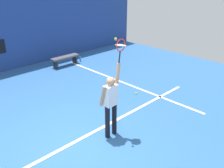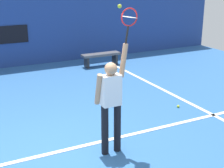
{
  "view_description": "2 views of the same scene",
  "coord_description": "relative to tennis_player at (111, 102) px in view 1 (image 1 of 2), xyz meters",
  "views": [
    {
      "loc": [
        -3.01,
        -4.27,
        3.96
      ],
      "look_at": [
        1.12,
        -0.07,
        1.39
      ],
      "focal_mm": 39.97,
      "sensor_mm": 36.0,
      "label": 1
    },
    {
      "loc": [
        -1.53,
        -5.11,
        3.1
      ],
      "look_at": [
        1.16,
        0.22,
        1.14
      ],
      "focal_mm": 53.84,
      "sensor_mm": 36.0,
      "label": 2
    }
  ],
  "objects": [
    {
      "name": "tennis_racket",
      "position": [
        0.34,
        -0.0,
        1.38
      ],
      "size": [
        0.35,
        0.27,
        0.62
      ],
      "color": "black"
    },
    {
      "name": "tennis_ball",
      "position": [
        0.15,
        -0.02,
        1.6
      ],
      "size": [
        0.07,
        0.07,
        0.07
      ],
      "primitive_type": "sphere",
      "color": "#CCE033"
    },
    {
      "name": "court_bench",
      "position": [
        2.41,
        5.6,
        -0.67
      ],
      "size": [
        1.4,
        0.36,
        0.45
      ],
      "color": "#4C4C51",
      "rests_on": "ground_plane"
    },
    {
      "name": "water_bottle",
      "position": [
        3.3,
        5.6,
        -0.89
      ],
      "size": [
        0.07,
        0.07,
        0.24
      ],
      "primitive_type": "cylinder",
      "color": "#338CD8",
      "rests_on": "ground_plane"
    },
    {
      "name": "spare_ball",
      "position": [
        2.43,
        1.17,
        -0.98
      ],
      "size": [
        0.07,
        0.07,
        0.07
      ],
      "primitive_type": "sphere",
      "color": "#CCE033",
      "rests_on": "ground_plane"
    },
    {
      "name": "tennis_player",
      "position": [
        0.0,
        0.0,
        0.0
      ],
      "size": [
        0.57,
        0.31,
        1.99
      ],
      "color": "black",
      "rests_on": "ground_plane"
    },
    {
      "name": "ground_plane",
      "position": [
        -0.92,
        0.22,
        -1.01
      ],
      "size": [
        18.0,
        18.0,
        0.0
      ],
      "primitive_type": "plane",
      "color": "#2D609E"
    },
    {
      "name": "court_sideline",
      "position": [
        2.85,
        2.22,
        -1.01
      ],
      "size": [
        0.1,
        7.0,
        0.01
      ],
      "primitive_type": "cube",
      "color": "white",
      "rests_on": "ground_plane"
    },
    {
      "name": "court_baseline",
      "position": [
        -0.92,
        0.42,
        -1.01
      ],
      "size": [
        10.0,
        0.1,
        0.01
      ],
      "primitive_type": "cube",
      "color": "white",
      "rests_on": "ground_plane"
    }
  ]
}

